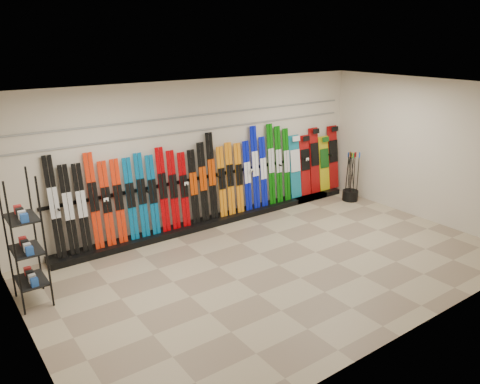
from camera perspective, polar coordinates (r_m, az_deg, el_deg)
floor at (r=8.29m, az=4.75°, el=-8.88°), size 8.00×8.00×0.00m
back_wall at (r=9.67m, az=-4.62°, el=4.68°), size 8.00×0.00×8.00m
left_wall at (r=6.08m, az=-25.17°, el=-5.66°), size 0.00×5.00×5.00m
right_wall at (r=10.68m, az=21.67°, el=4.75°), size 0.00×5.00×5.00m
ceiling at (r=7.40m, az=5.38°, el=12.20°), size 8.00×8.00×0.00m
ski_rack_base at (r=10.05m, az=-2.66°, el=-3.37°), size 8.00×0.40×0.12m
skis at (r=9.46m, az=-6.25°, el=0.80°), size 5.38×0.22×1.83m
snowboards at (r=11.58m, az=9.10°, el=3.57°), size 1.60×0.24×1.58m
accessory_rack at (r=7.46m, az=-24.72°, el=-5.36°), size 0.40×0.60×2.01m
pole_bin at (r=11.65m, az=13.28°, el=-0.40°), size 0.37×0.37×0.25m
ski_poles at (r=11.48m, az=13.37°, el=1.86°), size 0.27×0.29×1.18m
slatwall_rail_0 at (r=9.55m, az=-4.64°, el=7.57°), size 7.60×0.02×0.03m
slatwall_rail_1 at (r=9.50m, az=-4.69°, el=9.35°), size 7.60×0.02×0.03m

